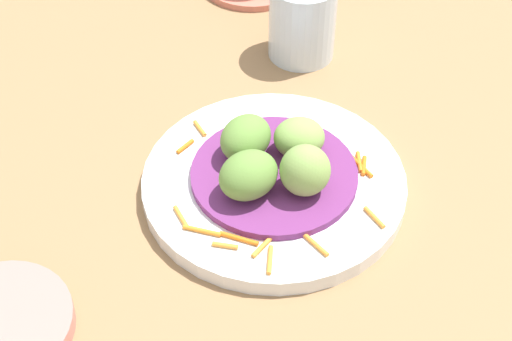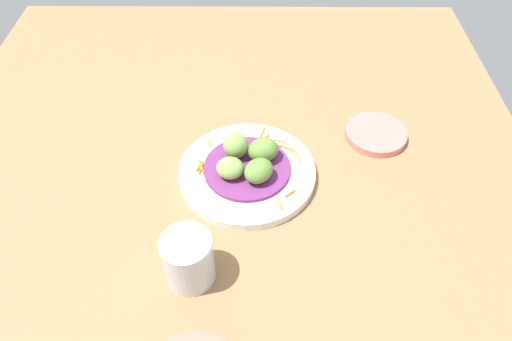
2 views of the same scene
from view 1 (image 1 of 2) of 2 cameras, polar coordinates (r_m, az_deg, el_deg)
name	(u,v)px [view 1 (image 1 of 2)]	position (r cm, az deg, el deg)	size (l,w,h in cm)	color
table_surface	(321,225)	(67.88, 4.83, -4.05)	(110.00, 110.00, 2.00)	#936D47
main_plate	(274,183)	(68.60, 1.34, -0.97)	(23.53, 23.53, 1.60)	white
cabbage_bed	(274,174)	(67.78, 1.35, -0.29)	(14.82, 14.82, 0.72)	#702D6B
carrot_garnish	(275,206)	(65.35, 1.42, -2.67)	(19.31, 18.08, 0.40)	orange
guac_scoop_left	(305,170)	(64.39, 3.67, 0.01)	(4.13, 4.33, 4.70)	#84A851
guac_scoop_center	(299,138)	(68.24, 3.23, 2.45)	(4.12, 4.58, 3.48)	#84A851
guac_scoop_right	(246,138)	(67.80, -0.77, 2.42)	(4.19, 5.11, 3.88)	olive
guac_scoop_back	(248,175)	(64.27, -0.57, -0.35)	(5.27, 4.31, 4.13)	olive
water_glass	(302,20)	(82.57, 3.46, 11.09)	(7.13, 7.13, 8.47)	silver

